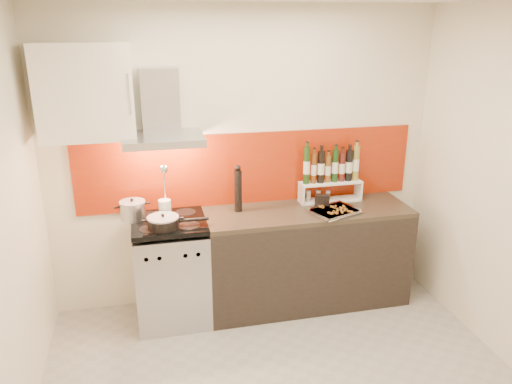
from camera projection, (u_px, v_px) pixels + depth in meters
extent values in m
cube|color=silver|center=(244.00, 160.00, 4.38)|extent=(3.40, 0.02, 2.60)
cube|color=#9A1D08|center=(250.00, 168.00, 4.40)|extent=(3.00, 0.02, 0.64)
cube|color=#B7B7BA|center=(172.00, 273.00, 4.24)|extent=(0.60, 0.60, 0.84)
cube|color=black|center=(175.00, 300.00, 4.00)|extent=(0.50, 0.02, 0.40)
cube|color=#B7B7BA|center=(172.00, 256.00, 3.88)|extent=(0.56, 0.02, 0.12)
cube|color=#FF190C|center=(172.00, 257.00, 3.87)|extent=(0.10, 0.01, 0.04)
cube|color=black|center=(169.00, 222.00, 4.08)|extent=(0.60, 0.60, 0.04)
cube|color=black|center=(306.00, 258.00, 4.49)|extent=(1.80, 0.60, 0.86)
cube|color=#2F281C|center=(308.00, 212.00, 4.34)|extent=(1.80, 0.60, 0.04)
cube|color=#B7B7BA|center=(163.00, 139.00, 3.91)|extent=(0.62, 0.50, 0.06)
cube|color=#B7B7BA|center=(160.00, 100.00, 3.95)|extent=(0.30, 0.18, 0.50)
sphere|color=#FFD18C|center=(144.00, 145.00, 3.89)|extent=(0.07, 0.07, 0.07)
sphere|color=#FFD18C|center=(183.00, 143.00, 3.95)|extent=(0.07, 0.07, 0.07)
cube|color=white|center=(85.00, 92.00, 3.74)|extent=(0.70, 0.35, 0.72)
cylinder|color=#B7B7BA|center=(133.00, 211.00, 4.08)|extent=(0.21, 0.21, 0.14)
cylinder|color=#99999E|center=(132.00, 202.00, 4.05)|extent=(0.21, 0.21, 0.01)
sphere|color=black|center=(132.00, 200.00, 4.04)|extent=(0.03, 0.03, 0.03)
cylinder|color=black|center=(163.00, 223.00, 3.93)|extent=(0.25, 0.25, 0.08)
cylinder|color=#99999E|center=(163.00, 218.00, 3.91)|extent=(0.25, 0.25, 0.01)
sphere|color=black|center=(163.00, 215.00, 3.90)|extent=(0.03, 0.03, 0.03)
cylinder|color=black|center=(194.00, 220.00, 3.97)|extent=(0.24, 0.03, 0.03)
cylinder|color=silver|center=(165.00, 210.00, 4.09)|extent=(0.10, 0.10, 0.17)
cylinder|color=silver|center=(165.00, 184.00, 4.02)|extent=(0.01, 0.08, 0.31)
sphere|color=silver|center=(164.00, 169.00, 3.91)|extent=(0.07, 0.07, 0.07)
cylinder|color=black|center=(238.00, 191.00, 4.24)|extent=(0.06, 0.06, 0.37)
sphere|color=black|center=(238.00, 168.00, 4.17)|extent=(0.05, 0.05, 0.05)
cube|color=white|center=(330.00, 200.00, 4.54)|extent=(0.57, 0.16, 0.01)
cube|color=white|center=(301.00, 194.00, 4.46)|extent=(0.02, 0.16, 0.16)
cube|color=white|center=(358.00, 189.00, 4.57)|extent=(0.02, 0.16, 0.16)
cube|color=white|center=(331.00, 182.00, 4.49)|extent=(0.57, 0.16, 0.02)
cylinder|color=#193411|center=(307.00, 166.00, 4.38)|extent=(0.06, 0.06, 0.33)
cylinder|color=#5C310F|center=(314.00, 168.00, 4.40)|extent=(0.05, 0.05, 0.27)
cylinder|color=black|center=(321.00, 167.00, 4.42)|extent=(0.06, 0.06, 0.29)
cylinder|color=brown|center=(328.00, 169.00, 4.44)|extent=(0.05, 0.05, 0.24)
cylinder|color=black|center=(335.00, 166.00, 4.44)|extent=(0.06, 0.06, 0.29)
cylinder|color=#481713|center=(342.00, 167.00, 4.46)|extent=(0.05, 0.05, 0.26)
cylinder|color=black|center=(349.00, 165.00, 4.47)|extent=(0.06, 0.06, 0.28)
cylinder|color=olive|center=(356.00, 163.00, 4.48)|extent=(0.06, 0.06, 0.32)
cylinder|color=#B7AA95|center=(308.00, 197.00, 4.48)|extent=(0.04, 0.04, 0.08)
cylinder|color=brown|center=(318.00, 196.00, 4.50)|extent=(0.04, 0.04, 0.08)
cylinder|color=#4B4425|center=(328.00, 196.00, 4.52)|extent=(0.04, 0.04, 0.07)
cube|color=black|center=(322.00, 201.00, 4.37)|extent=(0.14, 0.10, 0.11)
cube|color=silver|center=(334.00, 211.00, 4.26)|extent=(0.47, 0.42, 0.01)
cube|color=silver|center=(334.00, 210.00, 4.26)|extent=(0.50, 0.44, 0.01)
cube|color=red|center=(334.00, 210.00, 4.26)|extent=(0.42, 0.37, 0.01)
cube|color=brown|center=(335.00, 207.00, 4.31)|extent=(0.04, 0.05, 0.01)
cube|color=brown|center=(339.00, 209.00, 4.26)|extent=(0.05, 0.05, 0.01)
cube|color=brown|center=(344.00, 207.00, 4.32)|extent=(0.02, 0.05, 0.01)
cube|color=brown|center=(350.00, 212.00, 4.21)|extent=(0.05, 0.05, 0.01)
cube|color=brown|center=(330.00, 213.00, 4.17)|extent=(0.04, 0.05, 0.01)
cube|color=brown|center=(338.00, 210.00, 4.23)|extent=(0.04, 0.05, 0.01)
cube|color=brown|center=(342.00, 208.00, 4.29)|extent=(0.05, 0.05, 0.01)
cube|color=brown|center=(335.00, 213.00, 4.18)|extent=(0.04, 0.05, 0.01)
cube|color=brown|center=(333.00, 212.00, 4.19)|extent=(0.04, 0.05, 0.01)
cube|color=brown|center=(322.00, 207.00, 4.31)|extent=(0.05, 0.05, 0.01)
cube|color=brown|center=(346.00, 210.00, 4.24)|extent=(0.05, 0.04, 0.01)
cube|color=brown|center=(342.00, 212.00, 4.20)|extent=(0.02, 0.05, 0.01)
cube|color=brown|center=(323.00, 207.00, 4.32)|extent=(0.03, 0.05, 0.01)
cube|color=brown|center=(333.00, 207.00, 4.31)|extent=(0.04, 0.05, 0.01)
cube|color=brown|center=(345.00, 209.00, 4.27)|extent=(0.03, 0.05, 0.01)
cube|color=brown|center=(339.00, 209.00, 4.26)|extent=(0.05, 0.04, 0.01)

